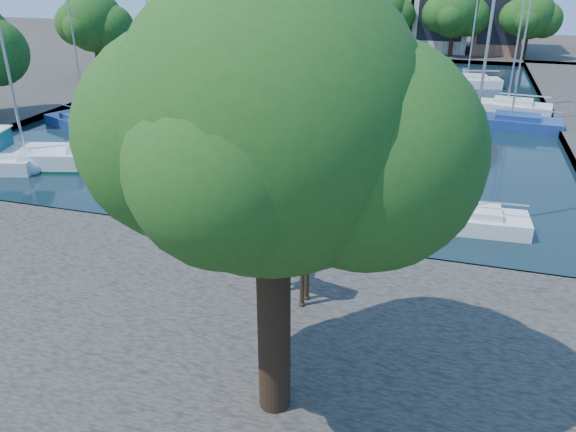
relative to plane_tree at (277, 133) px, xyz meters
name	(u,v)px	position (x,y,z in m)	size (l,w,h in m)	color
ground	(174,234)	(-7.62, 9.01, -7.67)	(160.00, 160.00, 0.00)	#38332B
water_basin	(311,106)	(-7.62, 33.01, -7.63)	(38.00, 50.00, 0.08)	black
near_quay	(74,319)	(-7.62, 2.01, -7.42)	(50.00, 14.00, 0.50)	#4D4943
far_quay	(372,48)	(-7.62, 65.01, -7.42)	(60.00, 16.00, 0.50)	#4D4943
left_quay	(48,85)	(-32.62, 33.01, -7.42)	(14.00, 52.00, 0.50)	#4D4943
plane_tree	(277,133)	(0.00, 0.00, 0.00)	(8.32, 6.40, 10.62)	#332114
far_tree_far_west	(197,7)	(-29.51, 59.50, -2.49)	(7.28, 5.60, 7.68)	#332114
far_tree_west	(256,10)	(-21.52, 59.50, -2.60)	(6.76, 5.20, 7.36)	#332114
far_tree_mid_west	(319,9)	(-13.51, 59.50, -2.38)	(7.80, 6.00, 8.00)	#332114
far_tree_mid_east	(385,12)	(-5.52, 59.50, -2.54)	(7.02, 5.40, 7.52)	#332114
far_tree_east	(456,13)	(2.49, 59.50, -2.43)	(7.54, 5.80, 7.84)	#332114
far_tree_far_east	(531,17)	(10.48, 59.50, -2.60)	(6.76, 5.20, 7.36)	#332114
side_tree_left_far	(94,23)	(-29.51, 37.00, -2.29)	(7.28, 5.60, 7.88)	#332114
giraffe_statue	(277,232)	(-1.58, 4.84, -4.78)	(3.41, 0.78, 4.87)	#3D311E
motorsailer	(2,152)	(-20.90, 14.05, -6.78)	(9.22, 4.75, 10.56)	silver
sailboat_left_b	(86,121)	(-20.90, 22.03, -7.07)	(7.41, 5.08, 10.94)	navy
sailboat_left_c	(156,99)	(-19.62, 29.62, -7.11)	(5.69, 3.47, 9.54)	beige
sailboat_left_d	(171,78)	(-22.62, 38.05, -7.10)	(5.76, 3.39, 7.73)	white
sailboat_left_e	(230,54)	(-22.62, 53.01, -7.05)	(5.52, 3.07, 8.94)	silver
sailboat_right_a	(463,216)	(4.38, 13.01, -7.03)	(5.64, 2.24, 10.59)	silver
sailboat_right_b	(511,120)	(7.38, 30.54, -7.02)	(6.90, 2.88, 11.07)	navy
sailboat_right_c	(507,105)	(7.38, 34.96, -6.95)	(6.58, 3.05, 12.36)	silver
sailboat_right_d	(467,80)	(4.38, 44.07, -6.96)	(6.34, 3.40, 10.88)	white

